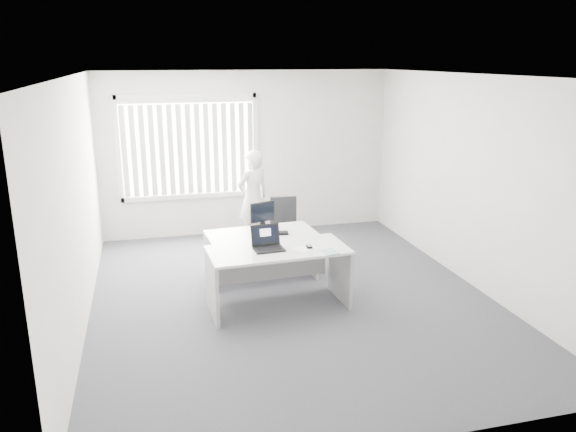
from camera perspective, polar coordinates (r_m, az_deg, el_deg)
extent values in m
plane|color=#57565F|center=(7.36, 0.33, -8.24)|extent=(6.00, 6.00, 0.00)
cube|color=beige|center=(9.79, -4.15, 6.36)|extent=(5.00, 0.02, 2.80)
cube|color=beige|center=(4.21, 10.85, -6.82)|extent=(5.00, 0.02, 2.80)
cube|color=beige|center=(6.74, -20.68, 1.04)|extent=(0.02, 6.00, 2.80)
cube|color=beige|center=(7.91, 18.18, 3.34)|extent=(0.02, 6.00, 2.80)
cube|color=white|center=(6.73, 0.37, 14.10)|extent=(5.00, 6.00, 0.02)
cube|color=silver|center=(9.60, -10.05, 6.88)|extent=(2.32, 0.06, 1.76)
cube|color=silver|center=(6.81, -1.01, -3.47)|extent=(1.72, 0.88, 0.03)
cube|color=#A2A2A5|center=(6.77, -7.73, -7.20)|extent=(0.08, 0.73, 0.74)
cube|color=#A2A2A5|center=(7.20, 5.32, -5.70)|extent=(0.08, 0.73, 0.74)
cube|color=silver|center=(7.75, -2.77, -1.76)|extent=(1.53, 0.80, 0.03)
cube|color=#A2A2A5|center=(7.71, -7.93, -4.67)|extent=(0.08, 0.64, 0.65)
cube|color=#A2A2A5|center=(8.07, 2.22, -3.56)|extent=(0.08, 0.64, 0.65)
cylinder|color=black|center=(8.61, -0.33, -4.32)|extent=(0.62, 0.62, 0.07)
cylinder|color=black|center=(8.56, -0.33, -3.23)|extent=(0.06, 0.06, 0.42)
cube|color=black|center=(8.49, -0.33, -1.89)|extent=(0.47, 0.47, 0.06)
cube|color=black|center=(8.59, -0.48, 0.35)|extent=(0.40, 0.11, 0.50)
imported|color=silver|center=(9.13, -3.58, 1.78)|extent=(0.68, 0.58, 1.59)
cube|color=white|center=(6.83, 1.85, -3.27)|extent=(0.33, 0.30, 0.00)
cube|color=white|center=(6.70, 4.33, -3.64)|extent=(0.19, 0.23, 0.01)
cube|color=black|center=(7.66, -1.64, -1.78)|extent=(0.46, 0.20, 0.02)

